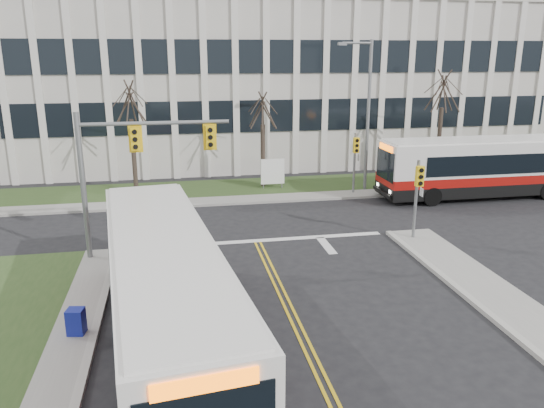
{
  "coord_description": "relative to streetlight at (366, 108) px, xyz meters",
  "views": [
    {
      "loc": [
        -3.61,
        -14.77,
        8.41
      ],
      "look_at": [
        0.55,
        7.35,
        2.0
      ],
      "focal_mm": 35.0,
      "sensor_mm": 36.0,
      "label": 1
    }
  ],
  "objects": [
    {
      "name": "newspaper_box_blue",
      "position": [
        -14.83,
        -15.58,
        -4.72
      ],
      "size": [
        0.57,
        0.53,
        0.95
      ],
      "primitive_type": "cube",
      "rotation": [
        0.0,
        0.0,
        -0.18
      ],
      "color": "navy",
      "rests_on": "ground"
    },
    {
      "name": "tree_left",
      "position": [
        -14.03,
        1.8,
        0.32
      ],
      "size": [
        1.8,
        1.8,
        7.7
      ],
      "color": "#42352B",
      "rests_on": "ground"
    },
    {
      "name": "signal_pole_far",
      "position": [
        -0.83,
        -0.8,
        -2.69
      ],
      "size": [
        0.34,
        0.39,
        3.8
      ],
      "color": "slate",
      "rests_on": "ground"
    },
    {
      "name": "directory_sign",
      "position": [
        -5.53,
        1.3,
        -4.02
      ],
      "size": [
        1.5,
        0.12,
        2.0
      ],
      "color": "slate",
      "rests_on": "ground"
    },
    {
      "name": "signal_pole_near",
      "position": [
        -0.83,
        -9.3,
        -2.69
      ],
      "size": [
        0.34,
        0.39,
        3.8
      ],
      "color": "slate",
      "rests_on": "ground"
    },
    {
      "name": "building_lawn",
      "position": [
        -3.03,
        1.8,
        -5.13
      ],
      "size": [
        44.0,
        5.0,
        0.12
      ],
      "primitive_type": "cube",
      "color": "#2F481F",
      "rests_on": "ground"
    },
    {
      "name": "streetlight",
      "position": [
        0.0,
        0.0,
        0.0
      ],
      "size": [
        2.15,
        0.25,
        9.2
      ],
      "color": "slate",
      "rests_on": "ground"
    },
    {
      "name": "tree_mid",
      "position": [
        -6.03,
        2.0,
        -0.31
      ],
      "size": [
        1.8,
        1.8,
        6.82
      ],
      "color": "#42352B",
      "rests_on": "ground"
    },
    {
      "name": "sidewalk_cross",
      "position": [
        -3.03,
        -1.0,
        -5.12
      ],
      "size": [
        44.0,
        1.6,
        0.14
      ],
      "primitive_type": "cube",
      "color": "#9E9B93",
      "rests_on": "ground"
    },
    {
      "name": "ground",
      "position": [
        -8.03,
        -16.2,
        -5.19
      ],
      "size": [
        120.0,
        120.0,
        0.0
      ],
      "primitive_type": "plane",
      "color": "black",
      "rests_on": "ground"
    },
    {
      "name": "mast_arm_signal",
      "position": [
        -13.65,
        -9.04,
        -0.94
      ],
      "size": [
        6.11,
        0.38,
        6.2
      ],
      "color": "slate",
      "rests_on": "ground"
    },
    {
      "name": "office_building",
      "position": [
        -3.03,
        13.8,
        0.81
      ],
      "size": [
        40.0,
        16.0,
        12.0
      ],
      "primitive_type": "cube",
      "color": "beige",
      "rests_on": "ground"
    },
    {
      "name": "bus_main",
      "position": [
        -12.09,
        -16.92,
        -3.47
      ],
      "size": [
        4.32,
        13.14,
        3.44
      ],
      "primitive_type": null,
      "rotation": [
        0.0,
        0.0,
        0.12
      ],
      "color": "silver",
      "rests_on": "ground"
    },
    {
      "name": "tree_right",
      "position": [
        5.97,
        1.8,
        0.71
      ],
      "size": [
        1.8,
        1.8,
        8.25
      ],
      "color": "#42352B",
      "rests_on": "ground"
    },
    {
      "name": "bus_cross",
      "position": [
        6.86,
        -2.73,
        -3.45
      ],
      "size": [
        13.06,
        2.85,
        3.48
      ],
      "primitive_type": null,
      "rotation": [
        0.0,
        0.0,
        -1.57
      ],
      "color": "silver",
      "rests_on": "ground"
    }
  ]
}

